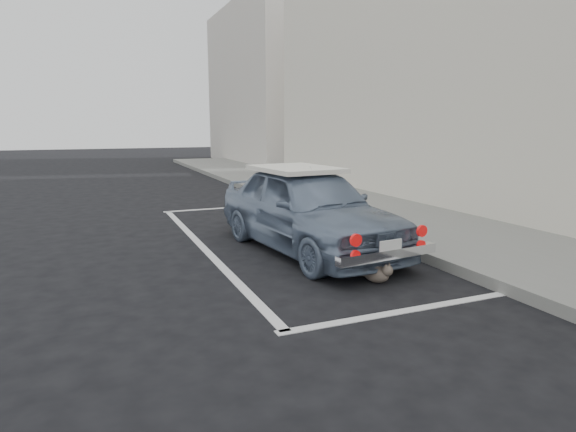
% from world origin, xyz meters
% --- Properties ---
extents(ground, '(80.00, 80.00, 0.00)m').
position_xyz_m(ground, '(0.00, 0.00, 0.00)').
color(ground, black).
rests_on(ground, ground).
extents(sidewalk, '(2.80, 40.00, 0.15)m').
position_xyz_m(sidewalk, '(3.20, 2.00, 0.07)').
color(sidewalk, slate).
rests_on(sidewalk, ground).
extents(shop_building, '(3.50, 18.00, 7.00)m').
position_xyz_m(shop_building, '(6.33, 4.00, 3.49)').
color(shop_building, silver).
rests_on(shop_building, ground).
extents(building_far, '(3.50, 10.00, 8.00)m').
position_xyz_m(building_far, '(6.35, 20.00, 4.00)').
color(building_far, beige).
rests_on(building_far, ground).
extents(pline_rear, '(3.00, 0.12, 0.01)m').
position_xyz_m(pline_rear, '(0.50, -0.50, 0.00)').
color(pline_rear, silver).
rests_on(pline_rear, ground).
extents(pline_front, '(3.00, 0.12, 0.01)m').
position_xyz_m(pline_front, '(0.50, 6.50, 0.00)').
color(pline_front, silver).
rests_on(pline_front, ground).
extents(pline_side, '(0.12, 7.00, 0.01)m').
position_xyz_m(pline_side, '(-0.90, 3.00, 0.00)').
color(pline_side, silver).
rests_on(pline_side, ground).
extents(retro_coupe, '(1.96, 4.01, 1.32)m').
position_xyz_m(retro_coupe, '(0.58, 2.20, 0.67)').
color(retro_coupe, slate).
rests_on(retro_coupe, ground).
extents(cat, '(0.36, 0.49, 0.28)m').
position_xyz_m(cat, '(0.71, 0.42, 0.13)').
color(cat, '#64574C').
rests_on(cat, ground).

